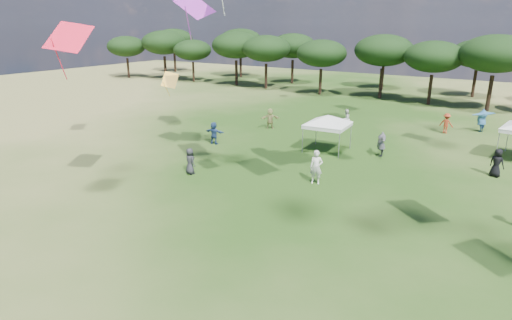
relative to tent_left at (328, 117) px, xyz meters
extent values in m
cylinder|color=black|center=(-44.49, 21.10, -0.90)|extent=(0.35, 0.35, 3.09)
ellipsoid|color=black|center=(-44.49, 21.10, 2.50)|extent=(6.01, 6.01, 3.24)
cylinder|color=black|center=(-38.21, 23.19, -0.69)|extent=(0.40, 0.40, 3.51)
ellipsoid|color=black|center=(-38.21, 23.19, 3.17)|extent=(6.82, 6.82, 3.68)
cylinder|color=black|center=(-32.35, 23.19, -0.99)|extent=(0.33, 0.33, 2.92)
ellipsoid|color=black|center=(-32.35, 23.19, 2.22)|extent=(5.67, 5.67, 3.06)
cylinder|color=black|center=(-24.46, 23.38, -0.70)|extent=(0.40, 0.40, 3.49)
ellipsoid|color=black|center=(-24.46, 23.38, 3.14)|extent=(6.79, 6.79, 3.66)
cylinder|color=black|center=(-19.31, 23.11, -0.79)|extent=(0.38, 0.38, 3.32)
ellipsoid|color=black|center=(-19.31, 23.11, 2.86)|extent=(6.44, 6.44, 3.47)
cylinder|color=black|center=(-10.90, 22.39, -0.88)|extent=(0.36, 0.36, 3.14)
ellipsoid|color=black|center=(-10.90, 22.39, 2.58)|extent=(6.11, 6.11, 3.29)
cylinder|color=black|center=(-3.78, 23.90, -0.72)|extent=(0.40, 0.40, 3.46)
ellipsoid|color=black|center=(-3.78, 23.90, 3.09)|extent=(6.73, 6.73, 3.63)
cylinder|color=black|center=(2.03, 22.72, -0.84)|extent=(0.37, 0.37, 3.21)
ellipsoid|color=black|center=(2.03, 22.72, 2.69)|extent=(6.24, 6.24, 3.36)
cylinder|color=black|center=(7.86, 22.27, -0.67)|extent=(0.41, 0.41, 3.56)
ellipsoid|color=black|center=(7.86, 22.27, 3.24)|extent=(6.91, 6.91, 3.73)
cylinder|color=black|center=(-44.33, 31.88, -0.67)|extent=(0.41, 0.41, 3.56)
ellipsoid|color=black|center=(-44.33, 31.88, 3.25)|extent=(6.92, 6.92, 3.73)
cylinder|color=black|center=(-29.49, 31.65, -0.64)|extent=(0.41, 0.41, 3.62)
ellipsoid|color=black|center=(-29.49, 31.65, 3.35)|extent=(7.03, 7.03, 3.79)
cylinder|color=black|center=(-18.79, 29.66, -0.76)|extent=(0.39, 0.39, 3.37)
ellipsoid|color=black|center=(-18.79, 29.66, 2.94)|extent=(6.54, 6.54, 3.53)
cylinder|color=black|center=(-5.91, 31.40, -0.89)|extent=(0.36, 0.36, 3.11)
ellipsoid|color=black|center=(-5.91, 31.40, 2.53)|extent=(6.05, 6.05, 3.26)
cylinder|color=black|center=(5.43, 30.61, -0.85)|extent=(0.37, 0.37, 3.20)
ellipsoid|color=black|center=(5.43, 30.61, 2.67)|extent=(6.21, 6.21, 3.35)
cylinder|color=gray|center=(-1.20, -1.40, -1.50)|extent=(0.06, 0.06, 1.90)
cylinder|color=gray|center=(1.40, -1.20, -1.50)|extent=(0.06, 0.06, 1.90)
cylinder|color=gray|center=(-1.40, 1.20, -1.50)|extent=(0.06, 0.06, 1.90)
cylinder|color=gray|center=(1.20, 1.40, -1.50)|extent=(0.06, 0.06, 1.90)
cube|color=silver|center=(0.00, 0.00, -0.60)|extent=(2.96, 2.96, 0.25)
pyramid|color=silver|center=(0.00, 0.00, 0.12)|extent=(5.61, 5.61, 0.60)
cylinder|color=gray|center=(10.21, 3.75, -1.39)|extent=(0.06, 0.06, 2.11)
cylinder|color=gray|center=(10.61, 6.77, -1.39)|extent=(0.06, 0.06, 2.11)
imported|color=#414145|center=(3.59, 0.80, -1.60)|extent=(1.26, 2.16, 1.70)
imported|color=#A2351B|center=(6.07, 9.91, -1.62)|extent=(1.16, 0.79, 1.65)
imported|color=#938A50|center=(-6.80, 3.55, -1.59)|extent=(1.56, 1.41, 1.72)
imported|color=#27272B|center=(-4.84, -8.86, -1.66)|extent=(0.89, 0.71, 1.59)
imported|color=#29557C|center=(8.41, 12.07, -1.49)|extent=(2.01, 2.22, 1.92)
imported|color=silver|center=(-1.40, 7.08, -1.63)|extent=(0.74, 0.89, 1.64)
imported|color=navy|center=(-7.77, -2.88, -1.61)|extent=(1.59, 0.62, 1.67)
imported|color=beige|center=(2.12, -6.23, -1.49)|extent=(0.81, 0.66, 1.92)
imported|color=black|center=(10.48, 0.53, -1.61)|extent=(0.97, 0.82, 1.69)
plane|color=purple|center=(-4.89, -7.80, 7.03)|extent=(1.95, 1.89, 1.60)
plane|color=#F41C38|center=(-6.39, -14.75, 5.58)|extent=(2.50, 2.61, 1.44)
plane|color=orange|center=(-14.37, -0.36, 1.55)|extent=(1.67, 1.90, 1.43)
camera|label=1|loc=(11.57, -26.93, 6.20)|focal=30.00mm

